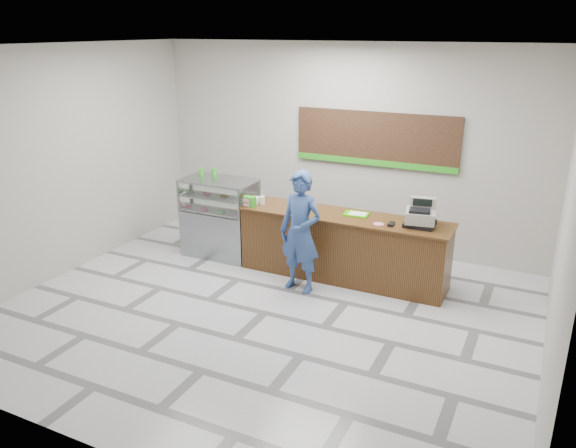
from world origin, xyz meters
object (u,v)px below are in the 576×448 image
at_px(display_case, 220,217).
at_px(cash_register, 421,216).
at_px(sales_counter, 343,247).
at_px(customer, 300,232).
at_px(serving_tray, 356,214).

distance_m(display_case, cash_register, 3.40).
distance_m(sales_counter, customer, 0.87).
bearing_deg(cash_register, sales_counter, 171.65).
bearing_deg(cash_register, display_case, 170.37).
distance_m(cash_register, serving_tray, 0.99).
distance_m(sales_counter, serving_tray, 0.56).
bearing_deg(customer, serving_tray, 60.26).
xyz_separation_m(display_case, serving_tray, (2.38, 0.11, 0.37)).
height_order(cash_register, serving_tray, cash_register).
bearing_deg(serving_tray, customer, -132.44).
bearing_deg(sales_counter, customer, -123.34).
xyz_separation_m(sales_counter, display_case, (-2.22, -0.00, 0.16)).
height_order(sales_counter, display_case, display_case).
relative_size(display_case, cash_register, 2.68).
height_order(display_case, serving_tray, display_case).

